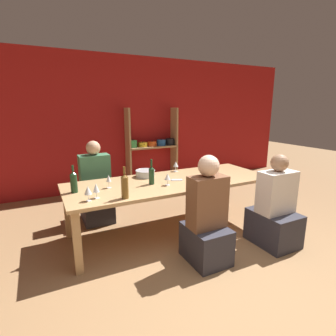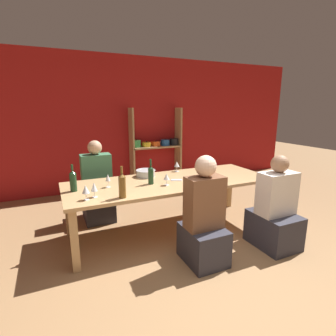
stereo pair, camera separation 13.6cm
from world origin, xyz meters
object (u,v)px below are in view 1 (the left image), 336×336
Objects in this scene: wine_bottle_green at (74,182)px; cell_phone at (177,180)px; wine_glass_white_a at (96,188)px; wine_glass_red_a at (209,163)px; wine_glass_empty_a at (168,177)px; wine_glass_empty_b at (176,164)px; mixing_bowl at (145,173)px; wine_glass_red_b at (109,179)px; person_far_a at (96,192)px; dining_table at (171,185)px; wine_bottle_dark at (125,186)px; shelf_unit at (152,157)px; wine_glass_white_b at (88,191)px; person_near_b at (206,223)px; person_near_a at (275,213)px; wine_bottle_amber at (152,175)px.

cell_phone is at bearing -3.58° from wine_bottle_green.
wine_glass_red_a is at bearing 16.41° from wine_glass_white_a.
wine_glass_empty_a is 0.98× the size of wine_glass_empty_b.
wine_glass_red_b is at bearing -153.79° from mixing_bowl.
wine_glass_empty_b is (1.12, 0.37, -0.00)m from wine_glass_red_b.
wine_glass_empty_b is at bearing 53.66° from wine_glass_empty_a.
wine_glass_empty_a is 0.12× the size of person_far_a.
wine_glass_red_a is at bearing 22.93° from cell_phone.
wine_glass_empty_a is (-0.14, -0.17, 0.18)m from dining_table.
wine_bottle_dark is 2.12× the size of cell_phone.
wine_glass_white_b is at bearing -126.03° from shelf_unit.
wine_bottle_dark is 2.07× the size of wine_glass_red_a.
person_near_b is at bearing -28.07° from wine_bottle_dark.
person_near_a reaches higher than wine_glass_empty_b.
wine_glass_white_b is 0.14× the size of person_near_a.
cell_phone reaches higher than dining_table.
wine_glass_red_a is at bearing -84.28° from shelf_unit.
wine_bottle_green is at bearing 177.47° from dining_table.
wine_glass_red_b is at bearing 175.37° from cell_phone.
wine_glass_empty_a is at bearing 103.78° from person_near_b.
wine_bottle_dark reaches higher than wine_glass_empty_b.
wine_glass_red_a reaches higher than wine_glass_empty_a.
wine_bottle_dark is at bearing -82.03° from wine_glass_red_b.
wine_glass_empty_b reaches higher than mixing_bowl.
shelf_unit reaches higher than mixing_bowl.
wine_glass_red_b reaches higher than mixing_bowl.
wine_bottle_green reaches higher than wine_glass_white_a.
wine_bottle_amber is at bearing -99.66° from mixing_bowl.
wine_glass_white_b is 1.24m from cell_phone.
person_near_b is (1.24, -0.87, -0.41)m from wine_bottle_green.
shelf_unit is 4.78× the size of wine_bottle_dark.
wine_glass_red_a reaches higher than cell_phone.
person_near_a is (0.92, -0.86, -0.33)m from cell_phone.
wine_bottle_green is 0.28× the size of person_near_a.
wine_bottle_dark reaches higher than wine_glass_white_b.
wine_bottle_amber is 2.10× the size of wine_glass_empty_b.
wine_glass_white_a is 0.15× the size of person_near_a.
dining_table is 0.84m from person_near_b.
wine_glass_white_a is (-1.85, -0.55, -0.00)m from wine_glass_red_a.
wine_glass_red_a is at bearing 6.50° from wine_bottle_green.
wine_glass_red_b is 0.37m from wine_glass_white_a.
wine_glass_white_b is at bearing -144.21° from mixing_bowl.
wine_bottle_dark is 2.30× the size of wine_glass_empty_a.
wine_bottle_amber is at bearing -9.20° from wine_glass_red_b.
person_near_a is at bearing -15.37° from wine_bottle_dark.
dining_table is at bearing 27.45° from wine_bottle_dark.
mixing_bowl is 0.23× the size of person_near_b.
shelf_unit is 2.22m from cell_phone.
person_far_a is at bearing 137.02° from cell_phone.
wine_bottle_green reaches higher than dining_table.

